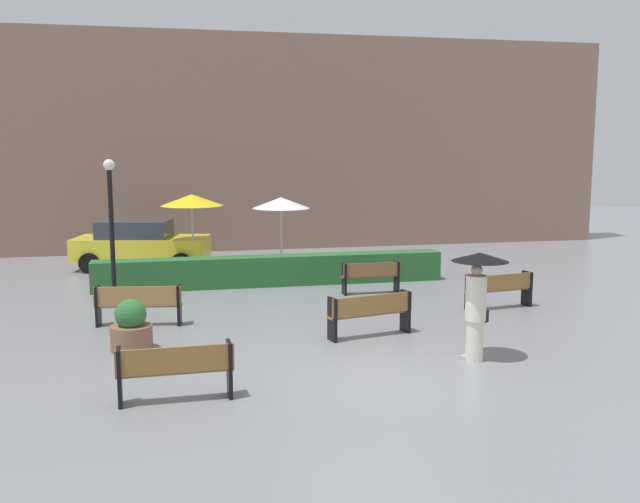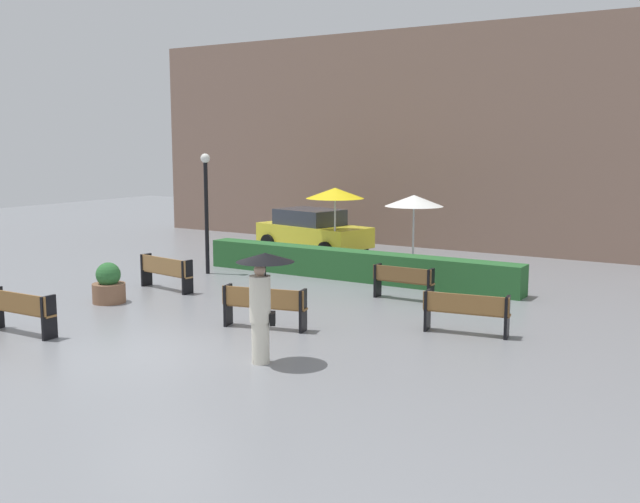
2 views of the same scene
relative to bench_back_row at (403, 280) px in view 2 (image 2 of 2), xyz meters
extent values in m
plane|color=gray|center=(-1.84, -6.64, -0.51)|extent=(60.00, 60.00, 0.00)
cube|color=brown|center=(0.00, 0.05, -0.05)|extent=(1.58, 0.26, 0.04)
cube|color=brown|center=(0.00, -0.09, 0.16)|extent=(1.58, 0.05, 0.37)
cube|color=black|center=(-0.73, 0.03, -0.08)|extent=(0.06, 0.35, 0.85)
cube|color=black|center=(0.73, 0.04, -0.08)|extent=(0.06, 0.35, 0.85)
cube|color=olive|center=(-5.25, -7.14, -0.04)|extent=(1.79, 0.30, 0.04)
cube|color=olive|center=(-5.24, -7.29, 0.18)|extent=(1.78, 0.09, 0.40)
cube|color=black|center=(-4.41, -7.14, -0.06)|extent=(0.07, 0.35, 0.89)
cube|color=olive|center=(-1.26, -4.13, -0.04)|extent=(1.86, 0.66, 0.04)
cube|color=olive|center=(-1.23, -4.27, 0.18)|extent=(1.81, 0.45, 0.40)
cube|color=black|center=(-2.10, -4.34, -0.06)|extent=(0.14, 0.35, 0.89)
cube|color=black|center=(-0.41, -3.96, -0.06)|extent=(0.14, 0.35, 0.89)
cube|color=olive|center=(2.54, -2.31, -0.05)|extent=(1.78, 0.54, 0.04)
cube|color=olive|center=(2.56, -2.46, 0.16)|extent=(1.75, 0.31, 0.38)
cube|color=black|center=(1.73, -2.45, -0.08)|extent=(0.12, 0.37, 0.86)
cube|color=black|center=(3.36, -2.20, -0.08)|extent=(0.12, 0.37, 0.86)
cube|color=#9E7242|center=(-5.95, -2.16, -0.07)|extent=(1.90, 0.53, 0.04)
cube|color=#9E7242|center=(-5.97, -2.29, 0.17)|extent=(1.87, 0.33, 0.44)
cube|color=black|center=(-6.82, -2.04, -0.06)|extent=(0.11, 0.34, 0.89)
cube|color=black|center=(-5.08, -2.31, -0.06)|extent=(0.11, 0.34, 0.89)
cylinder|color=silver|center=(0.14, -6.20, -0.13)|extent=(0.32, 0.32, 0.76)
cube|color=#B2A599|center=(0.11, -6.15, -0.47)|extent=(0.39, 0.41, 0.08)
cylinder|color=silver|center=(0.14, -6.20, 0.67)|extent=(0.38, 0.38, 0.83)
sphere|color=tan|center=(0.14, -6.20, 1.19)|extent=(0.21, 0.21, 0.21)
cube|color=black|center=(0.31, -6.06, 0.31)|extent=(0.24, 0.29, 0.22)
cylinder|color=black|center=(0.23, -6.14, 0.96)|extent=(0.02, 0.02, 0.90)
cone|color=black|center=(0.23, -6.14, 1.41)|extent=(1.04, 1.04, 0.16)
cylinder|color=brown|center=(-6.03, -4.11, -0.27)|extent=(0.80, 0.80, 0.48)
sphere|color=#2D6B33|center=(-6.03, -4.11, 0.20)|extent=(0.60, 0.60, 0.60)
cylinder|color=black|center=(-6.63, 0.31, 1.16)|extent=(0.12, 0.12, 3.34)
sphere|color=white|center=(-6.63, 0.31, 2.95)|extent=(0.28, 0.28, 0.28)
cylinder|color=silver|center=(-4.50, 4.25, 0.63)|extent=(0.06, 0.06, 2.28)
cone|color=yellow|center=(-4.50, 4.25, 1.77)|extent=(1.91, 1.91, 0.35)
cylinder|color=silver|center=(-1.72, 4.33, 0.56)|extent=(0.06, 0.06, 2.14)
cone|color=white|center=(-1.72, 4.33, 1.63)|extent=(1.82, 1.82, 0.35)
cube|color=#28602D|center=(-2.40, 1.76, -0.09)|extent=(9.88, 0.70, 0.84)
cube|color=#846656|center=(-1.84, 9.36, 3.53)|extent=(28.00, 1.20, 8.07)
cube|color=yellow|center=(-6.08, 5.43, 0.16)|extent=(4.47, 2.59, 0.70)
cube|color=#333842|center=(-6.28, 5.47, 0.79)|extent=(2.49, 2.03, 0.55)
cylinder|color=black|center=(-4.51, 5.99, -0.19)|extent=(0.67, 0.35, 0.64)
cylinder|color=black|center=(-4.87, 4.28, -0.19)|extent=(0.67, 0.35, 0.64)
cylinder|color=black|center=(-7.30, 6.58, -0.19)|extent=(0.67, 0.35, 0.64)
cylinder|color=black|center=(-7.66, 4.87, -0.19)|extent=(0.67, 0.35, 0.64)
camera|label=1|loc=(-5.33, -17.93, 3.39)|focal=39.93mm
camera|label=2|loc=(7.78, -16.49, 3.42)|focal=41.33mm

